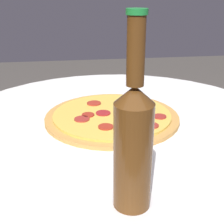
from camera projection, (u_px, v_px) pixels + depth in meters
name	position (u px, v px, depth m)	size (l,w,h in m)	color
table	(117.00, 170.00, 0.90)	(0.96, 0.96, 0.72)	white
pizza	(112.00, 116.00, 0.86)	(0.37, 0.37, 0.02)	#C68E47
beer_bottle	(133.00, 142.00, 0.48)	(0.06, 0.06, 0.31)	#563314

